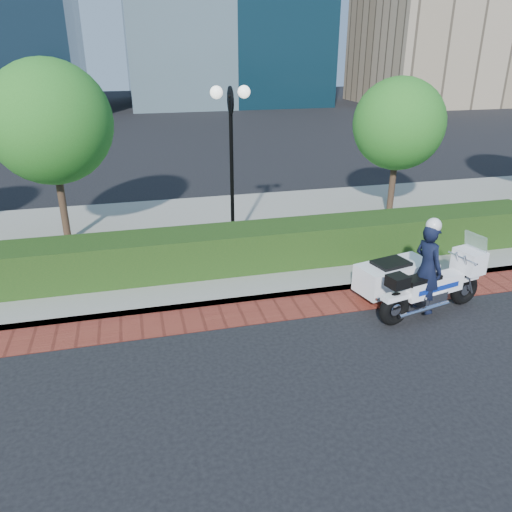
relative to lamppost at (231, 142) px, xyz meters
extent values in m
plane|color=black|center=(-1.00, -5.20, -2.96)|extent=(120.00, 120.00, 0.00)
cube|color=maroon|center=(-1.00, -3.70, -2.95)|extent=(60.00, 1.00, 0.01)
cube|color=gray|center=(-1.00, 0.80, -2.88)|extent=(60.00, 8.00, 0.15)
cube|color=black|center=(-1.00, -1.60, -2.31)|extent=(18.00, 1.20, 1.00)
cylinder|color=black|center=(0.00, 0.00, -2.66)|extent=(0.30, 0.30, 0.30)
cylinder|color=black|center=(0.00, 0.00, -0.81)|extent=(0.10, 0.10, 3.70)
cylinder|color=black|center=(0.00, 0.00, 1.04)|extent=(0.04, 0.70, 0.70)
sphere|color=white|center=(-0.35, 0.00, 1.24)|extent=(0.32, 0.32, 0.32)
sphere|color=white|center=(0.35, 0.00, 1.24)|extent=(0.32, 0.32, 0.32)
cylinder|color=#332319|center=(-4.50, 1.30, -1.72)|extent=(0.20, 0.20, 2.17)
sphere|color=#1F5B16|center=(-4.50, 1.30, 0.48)|extent=(3.20, 3.20, 3.20)
cylinder|color=#332319|center=(5.50, 1.30, -1.85)|extent=(0.20, 0.20, 1.92)
sphere|color=#1F5B16|center=(5.50, 1.30, 0.10)|extent=(2.80, 2.80, 2.80)
torus|color=black|center=(2.32, -4.87, -2.60)|extent=(0.75, 0.37, 0.72)
torus|color=black|center=(4.23, -4.44, -2.60)|extent=(0.75, 0.37, 0.72)
cube|color=white|center=(3.28, -4.66, -2.28)|extent=(1.46, 0.65, 0.37)
cube|color=silver|center=(3.22, -4.67, -2.54)|extent=(0.68, 0.56, 0.31)
cube|color=white|center=(4.23, -4.44, -1.92)|extent=(0.56, 0.68, 0.49)
cube|color=silver|center=(4.34, -4.41, -1.54)|extent=(0.25, 0.56, 0.44)
cube|color=black|center=(2.96, -4.73, -2.06)|extent=(0.87, 0.50, 0.11)
cube|color=black|center=(2.32, -4.87, -1.98)|extent=(0.45, 0.43, 0.24)
cube|color=white|center=(2.86, -3.80, -2.41)|extent=(1.82, 1.12, 0.60)
cube|color=black|center=(2.75, -3.82, -2.09)|extent=(0.87, 0.70, 0.09)
torus|color=black|center=(2.64, -3.31, -2.69)|extent=(0.57, 0.29, 0.55)
imported|color=black|center=(3.06, -4.70, -1.85)|extent=(0.59, 0.77, 1.88)
sphere|color=white|center=(3.06, -4.70, -0.93)|extent=(0.31, 0.31, 0.31)
camera|label=1|loc=(-2.56, -12.78, 2.32)|focal=35.00mm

